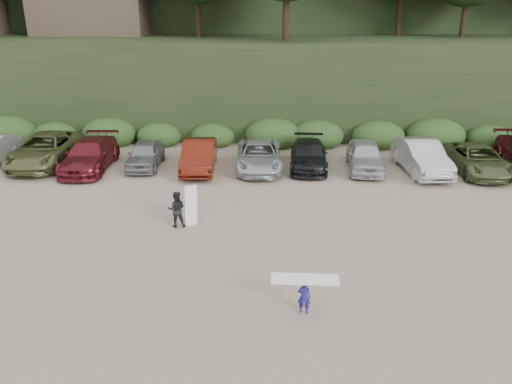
{
  "coord_description": "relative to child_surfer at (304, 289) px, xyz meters",
  "views": [
    {
      "loc": [
        1.19,
        -15.15,
        8.15
      ],
      "look_at": [
        0.63,
        3.0,
        1.3
      ],
      "focal_mm": 35.0,
      "sensor_mm": 36.0,
      "label": 1
    }
  ],
  "objects": [
    {
      "name": "ground",
      "position": [
        -2.16,
        3.15,
        -0.76
      ],
      "size": [
        120.0,
        120.0,
        0.0
      ],
      "primitive_type": "plane",
      "color": "tan",
      "rests_on": "ground"
    },
    {
      "name": "parked_cars",
      "position": [
        -2.99,
        13.15,
        0.01
      ],
      "size": [
        33.71,
        6.4,
        1.65
      ],
      "color": "silver",
      "rests_on": "ground"
    },
    {
      "name": "child_surfer",
      "position": [
        0.0,
        0.0,
        0.0
      ],
      "size": [
        1.87,
        0.57,
        1.11
      ],
      "color": "navy",
      "rests_on": "ground"
    },
    {
      "name": "adult_surfer",
      "position": [
        -4.55,
        5.7,
        -0.02
      ],
      "size": [
        1.2,
        0.62,
        1.71
      ],
      "color": "black",
      "rests_on": "ground"
    }
  ]
}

